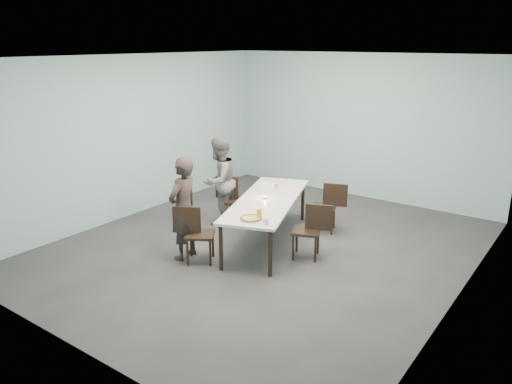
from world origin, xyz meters
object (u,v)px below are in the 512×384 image
Objects in this scene: chair_near_right at (312,227)px; chair_far_right at (328,204)px; diner_far at (219,181)px; tealight at (265,197)px; pizza at (251,219)px; table at (267,202)px; water_tumbler at (266,221)px; chair_near_left at (194,230)px; diner_near at (183,209)px; amber_tumbler at (276,186)px; beer_glass at (259,214)px; side_plate at (267,209)px; chair_far_left at (233,196)px.

chair_near_right is 1.00× the size of chair_far_right.
diner_far is 1.21m from tealight.
table is at bearing 111.32° from pizza.
chair_far_right is 2.04m from water_tumbler.
chair_near_left is (-0.45, -1.26, -0.19)m from table.
diner_near is (-0.67, -1.25, 0.10)m from table.
amber_tumbler is (0.24, 1.84, 0.29)m from chair_near_left.
chair_near_left is 5.80× the size of beer_glass.
pizza is 2.27× the size of beer_glass.
table is 0.95m from beer_glass.
chair_near_left reaches higher than side_plate.
table is at bearing 147.27° from diner_near.
pizza is (-0.54, -0.83, 0.27)m from chair_near_right.
diner_far is 2.24m from water_tumbler.
pizza is (0.82, 0.32, 0.27)m from chair_near_left.
tealight is (-0.95, 0.12, 0.27)m from chair_near_right.
table is 3.16× the size of chair_far_left.
amber_tumbler is (-0.21, 0.58, 0.10)m from table.
chair_far_right is at bearing 110.29° from diner_far.
chair_far_right is 2.00m from diner_far.
chair_near_right is at bearing 6.20° from chair_near_left.
chair_near_right is 10.88× the size of amber_tumbler.
beer_glass is 0.97m from tealight.
table is 8.09× the size of pizza.
beer_glass reaches higher than side_plate.
diner_far is at bearing 143.20° from pizza.
diner_near is 10.64× the size of beer_glass.
diner_far is at bearing 156.35° from side_plate.
diner_far is 10.70× the size of beer_glass.
diner_near is at bearing -167.67° from water_tumbler.
water_tumbler is at bearing -5.39° from pizza.
diner_near is (-1.58, -1.14, 0.30)m from chair_near_right.
table is at bearing -49.78° from chair_far_left.
chair_near_right is 1.00m from tealight.
side_plate is at bearing 62.89° from diner_far.
water_tumbler is at bearing -56.17° from table.
diner_far reaches higher than pizza.
pizza is 1.63m from amber_tumbler.
tealight is (1.18, -0.25, -0.03)m from diner_far.
side_plate is (0.29, -0.41, 0.06)m from table.
beer_glass reaches higher than tealight.
beer_glass is (-0.47, -0.72, 0.32)m from chair_near_right.
water_tumbler is (0.36, -0.56, 0.04)m from side_plate.
water_tumbler is (1.87, -1.22, -0.01)m from diner_far.
beer_glass is at bearing 106.14° from diner_near.
side_plate is 0.53m from tealight.
table is 1.13m from chair_far_left.
diner_far is (-0.19, -0.16, 0.30)m from chair_far_left.
pizza is 0.14m from beer_glass.
diner_far is (-0.77, 1.51, 0.30)m from chair_near_left.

